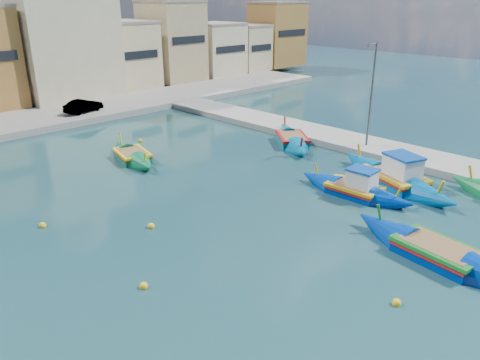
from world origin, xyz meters
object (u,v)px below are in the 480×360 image
luzzu_blue_cabin (355,190)px  luzzu_green (133,157)px  luzzu_turquoise_cabin (395,179)px  luzzu_cyan_mid (292,141)px  church_block (55,22)px  quay_street_lamp (371,94)px  luzzu_blue_south (437,254)px

luzzu_blue_cabin → luzzu_green: luzzu_blue_cabin is taller
luzzu_turquoise_cabin → luzzu_cyan_mid: bearing=77.7°
luzzu_turquoise_cabin → luzzu_blue_cabin: size_ratio=1.34×
luzzu_turquoise_cabin → luzzu_green: size_ratio=1.34×
church_block → quay_street_lamp: church_block is taller
luzzu_green → luzzu_blue_south: size_ratio=0.82×
quay_street_lamp → luzzu_turquoise_cabin: (-4.63, -4.85, -3.95)m
luzzu_turquoise_cabin → luzzu_green: 18.02m
luzzu_cyan_mid → luzzu_green: size_ratio=1.06×
church_block → luzzu_green: size_ratio=2.50×
luzzu_green → luzzu_cyan_mid: bearing=-26.7°
luzzu_blue_cabin → luzzu_blue_south: (-3.66, -6.58, -0.05)m
quay_street_lamp → luzzu_blue_cabin: bearing=-153.0°
church_block → luzzu_blue_cabin: church_block is taller
luzzu_cyan_mid → quay_street_lamp: bearing=-64.6°
church_block → luzzu_cyan_mid: bearing=-80.2°
luzzu_cyan_mid → church_block: bearing=99.8°
church_block → luzzu_turquoise_cabin: church_block is taller
luzzu_turquoise_cabin → luzzu_blue_south: bearing=-140.2°
luzzu_blue_cabin → luzzu_blue_south: bearing=-119.1°
luzzu_turquoise_cabin → quay_street_lamp: bearing=46.3°
quay_street_lamp → luzzu_turquoise_cabin: size_ratio=0.78×
church_block → luzzu_cyan_mid: size_ratio=2.37×
luzzu_cyan_mid → luzzu_green: luzzu_cyan_mid is taller
luzzu_cyan_mid → luzzu_blue_south: bearing=-120.0°
quay_street_lamp → luzzu_green: 17.85m
luzzu_turquoise_cabin → luzzu_blue_south: size_ratio=1.10×
luzzu_blue_cabin → luzzu_turquoise_cabin: bearing=-14.3°
luzzu_cyan_mid → luzzu_blue_south: luzzu_blue_south is taller
church_block → luzzu_turquoise_cabin: (2.81, -38.85, -8.02)m
luzzu_cyan_mid → luzzu_turquoise_cabin: bearing=-102.3°
quay_street_lamp → luzzu_cyan_mid: 7.01m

